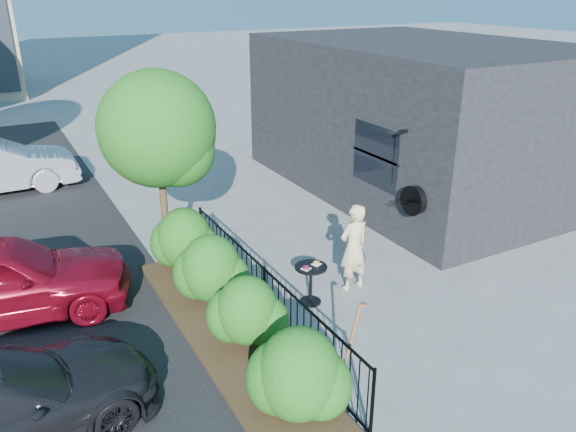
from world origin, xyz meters
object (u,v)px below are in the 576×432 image
cafe_table (311,278)px  woman (354,247)px  patio_tree (162,136)px  shovel (347,355)px

cafe_table → woman: 1.04m
woman → cafe_table: bearing=-0.3°
patio_tree → cafe_table: (1.78, -2.52, -2.25)m
patio_tree → shovel: size_ratio=2.76×
patio_tree → woman: patio_tree is taller
cafe_table → shovel: shovel is taller
cafe_table → shovel: size_ratio=0.55×
cafe_table → shovel: (-0.80, -2.32, 0.12)m
woman → shovel: 2.99m
woman → shovel: bearing=48.5°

